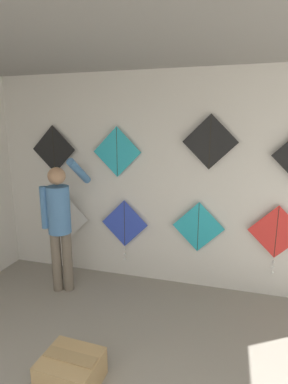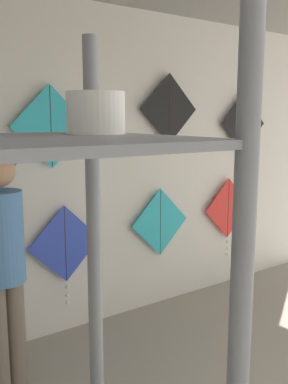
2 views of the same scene
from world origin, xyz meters
The scene contains 11 objects.
back_panel centered at (0.00, 3.70, 1.40)m, with size 5.55×0.06×2.80m, color silver.
ceiling_slab centered at (0.00, 1.84, 2.82)m, with size 5.55×4.47×0.04m, color gray.
shopkeeper centered at (-1.21, 3.09, 0.98)m, with size 0.42×0.66×1.74m.
cardboard_box centered at (-0.36, 1.77, 0.13)m, with size 0.49×0.43×0.27m.
kite_0 centered at (-1.42, 3.61, 0.79)m, with size 0.66×0.04×0.80m.
kite_1 centered at (-0.53, 3.61, 0.77)m, with size 0.66×0.04×0.87m.
kite_2 centered at (0.47, 3.61, 0.85)m, with size 0.66×0.01×0.66m.
kite_3 centered at (1.40, 3.61, 0.84)m, with size 0.66×0.04×0.87m.
kite_4 centered at (-1.57, 3.61, 1.80)m, with size 0.66×0.01×0.66m.
kite_5 centered at (-0.62, 3.61, 1.78)m, with size 0.66×0.01×0.66m.
kite_6 centered at (0.57, 3.61, 1.93)m, with size 0.66×0.01×0.66m.
Camera 1 is at (0.80, -0.09, 2.14)m, focal length 28.00 mm.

